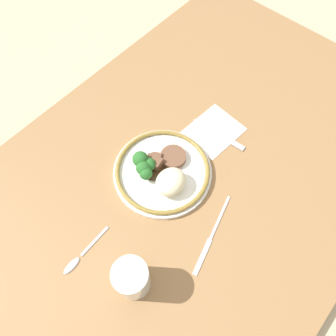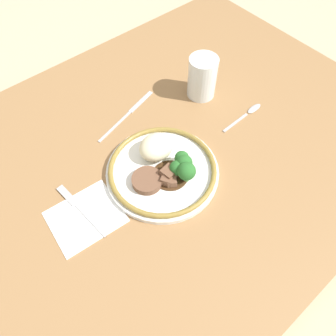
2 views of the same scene
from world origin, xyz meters
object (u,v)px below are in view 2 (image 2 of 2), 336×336
Objects in this scene: plate at (163,167)px; knife at (129,114)px; spoon at (250,112)px; fork at (77,206)px; juice_glass at (202,80)px.

plate reaches higher than knife.
spoon is at bearing -53.92° from knife.
fork is at bearing 171.98° from spoon.
plate is 0.21m from knife.
fork is 0.29m from knife.
plate reaches higher than spoon.
spoon reaches higher than knife.
juice_glass is 0.16m from spoon.
plate is at bearing -151.29° from juice_glass.
fork is at bearing 165.30° from plate.
fork is (-0.20, 0.05, -0.02)m from plate.
spoon is (0.05, -0.14, -0.05)m from juice_glass.
juice_glass reaches higher than plate.
knife is (0.05, 0.20, -0.02)m from plate.
juice_glass is at bearing 108.56° from spoon.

